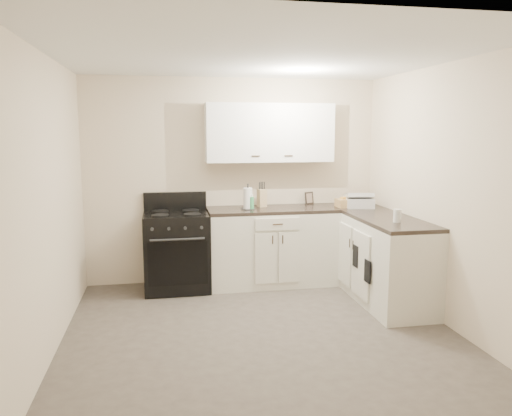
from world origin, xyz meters
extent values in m
plane|color=#473F38|center=(0.00, 0.00, 0.00)|extent=(3.60, 3.60, 0.00)
plane|color=white|center=(0.00, 0.00, 2.50)|extent=(3.60, 3.60, 0.00)
plane|color=beige|center=(0.00, 1.80, 1.25)|extent=(3.60, 0.00, 3.60)
plane|color=beige|center=(1.80, 0.00, 1.25)|extent=(0.00, 3.60, 3.60)
plane|color=beige|center=(-1.80, 0.00, 1.25)|extent=(0.00, 3.60, 3.60)
plane|color=beige|center=(0.00, -1.80, 1.25)|extent=(3.60, 0.00, 3.60)
cube|color=silver|center=(0.43, 1.50, 0.45)|extent=(1.55, 0.60, 0.90)
cube|color=silver|center=(1.50, 0.85, 0.45)|extent=(0.60, 1.90, 0.90)
cube|color=black|center=(0.43, 1.50, 0.92)|extent=(1.55, 0.60, 0.04)
cube|color=black|center=(1.50, 0.85, 0.92)|extent=(0.60, 1.90, 0.04)
cube|color=white|center=(0.43, 1.65, 1.84)|extent=(1.55, 0.30, 0.70)
cube|color=black|center=(-0.72, 1.48, 0.46)|extent=(0.75, 0.64, 0.91)
cube|color=#D2B481|center=(0.33, 1.62, 1.05)|extent=(0.12, 0.11, 0.22)
cylinder|color=white|center=(0.12, 1.47, 1.07)|extent=(0.13, 0.13, 0.26)
cylinder|color=#41AB63|center=(0.17, 1.43, 1.02)|extent=(0.06, 0.06, 0.15)
cube|color=black|center=(0.97, 1.74, 1.02)|extent=(0.13, 0.09, 0.16)
cube|color=tan|center=(1.37, 1.42, 0.99)|extent=(0.30, 0.20, 0.10)
cube|color=silver|center=(1.48, 1.36, 1.00)|extent=(0.37, 0.35, 0.12)
cylinder|color=silver|center=(1.48, 0.34, 1.01)|extent=(0.10, 0.10, 0.13)
cube|color=black|center=(1.18, 0.34, 0.44)|extent=(0.02, 0.14, 0.23)
cube|color=black|center=(1.18, 0.67, 0.52)|extent=(0.02, 0.14, 0.24)
camera|label=1|loc=(-0.86, -4.31, 1.86)|focal=35.00mm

